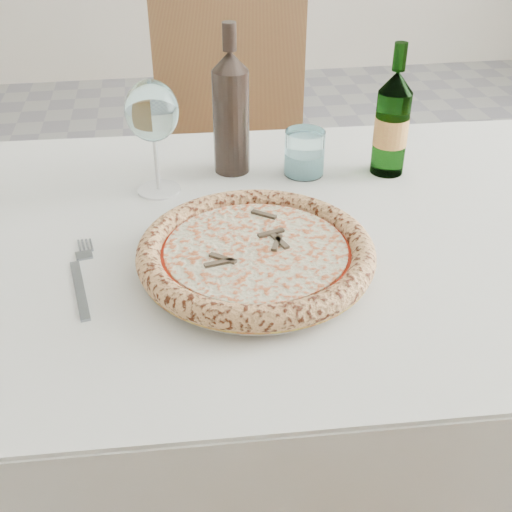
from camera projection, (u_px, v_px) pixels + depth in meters
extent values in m
cube|color=gray|center=(335.00, 447.00, 1.59)|extent=(5.00, 6.00, 0.02)
cube|color=brown|center=(246.00, 246.00, 1.00)|extent=(1.32, 0.79, 0.04)
cube|color=silver|center=(246.00, 233.00, 0.98)|extent=(1.38, 0.86, 0.01)
cube|color=silver|center=(220.00, 183.00, 1.37)|extent=(1.35, 0.01, 0.22)
cube|color=silver|center=(297.00, 502.00, 0.72)|extent=(1.35, 0.01, 0.22)
cylinder|color=brown|center=(471.00, 290.00, 1.53)|extent=(0.06, 0.06, 0.71)
cube|color=brown|center=(233.00, 194.00, 1.74)|extent=(0.45, 0.45, 0.04)
cube|color=brown|center=(230.00, 81.00, 1.76)|extent=(0.41, 0.08, 0.46)
cylinder|color=brown|center=(289.00, 233.00, 2.02)|extent=(0.04, 0.04, 0.43)
cylinder|color=brown|center=(301.00, 300.00, 1.73)|extent=(0.04, 0.04, 0.43)
cylinder|color=brown|center=(177.00, 236.00, 2.01)|extent=(0.04, 0.04, 0.43)
cylinder|color=brown|center=(170.00, 304.00, 1.72)|extent=(0.04, 0.04, 0.43)
cylinder|color=white|center=(256.00, 264.00, 0.89)|extent=(0.29, 0.29, 0.01)
torus|color=white|center=(256.00, 261.00, 0.89)|extent=(0.29, 0.29, 0.01)
cylinder|color=#E1C14B|center=(256.00, 256.00, 0.89)|extent=(0.32, 0.32, 0.01)
torus|color=tan|center=(256.00, 251.00, 0.88)|extent=(0.33, 0.33, 0.03)
cylinder|color=#B13012|center=(256.00, 251.00, 0.88)|extent=(0.27, 0.27, 0.00)
cylinder|color=beige|center=(256.00, 249.00, 0.88)|extent=(0.25, 0.25, 0.00)
cube|color=brown|center=(279.00, 245.00, 0.88)|extent=(0.04, 0.01, 0.00)
cube|color=brown|center=(269.00, 229.00, 0.92)|extent=(0.03, 0.04, 0.00)
cube|color=brown|center=(225.00, 226.00, 0.93)|extent=(0.03, 0.04, 0.00)
cube|color=brown|center=(229.00, 249.00, 0.87)|extent=(0.04, 0.01, 0.00)
cube|color=brown|center=(240.00, 269.00, 0.83)|extent=(0.03, 0.04, 0.00)
cube|color=brown|center=(294.00, 272.00, 0.83)|extent=(0.03, 0.04, 0.00)
cube|color=gray|center=(80.00, 290.00, 0.85)|extent=(0.04, 0.14, 0.00)
cube|color=gray|center=(84.00, 256.00, 0.92)|extent=(0.03, 0.03, 0.00)
cylinder|color=gray|center=(79.00, 246.00, 0.94)|extent=(0.00, 0.03, 0.00)
cylinder|color=gray|center=(83.00, 246.00, 0.94)|extent=(0.00, 0.03, 0.00)
cylinder|color=gray|center=(87.00, 246.00, 0.94)|extent=(0.00, 0.03, 0.00)
cylinder|color=gray|center=(91.00, 245.00, 0.94)|extent=(0.00, 0.03, 0.00)
cylinder|color=silver|center=(159.00, 190.00, 1.09)|extent=(0.07, 0.07, 0.00)
cylinder|color=silver|center=(156.00, 163.00, 1.07)|extent=(0.01, 0.01, 0.10)
ellipsoid|color=white|center=(152.00, 111.00, 1.02)|extent=(0.09, 0.09, 0.10)
cylinder|color=white|center=(304.00, 153.00, 1.13)|extent=(0.07, 0.07, 0.08)
cylinder|color=#C4EAF4|center=(304.00, 163.00, 1.14)|extent=(0.06, 0.06, 0.04)
cylinder|color=#3D7937|center=(391.00, 133.00, 1.12)|extent=(0.06, 0.06, 0.15)
cone|color=#3D7937|center=(397.00, 82.00, 1.07)|extent=(0.06, 0.06, 0.04)
cylinder|color=#3D7937|center=(400.00, 57.00, 1.04)|extent=(0.02, 0.02, 0.05)
cylinder|color=#F0E95C|center=(391.00, 131.00, 1.11)|extent=(0.06, 0.06, 0.05)
cylinder|color=black|center=(231.00, 122.00, 1.11)|extent=(0.06, 0.06, 0.18)
cone|color=black|center=(230.00, 61.00, 1.05)|extent=(0.06, 0.06, 0.03)
cylinder|color=black|center=(229.00, 36.00, 1.03)|extent=(0.02, 0.02, 0.05)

